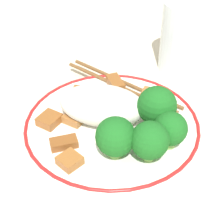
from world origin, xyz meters
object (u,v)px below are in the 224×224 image
broccoli_back_right (170,129)px  broccoli_mid_left (157,106)px  chopsticks (122,85)px  plate (112,126)px  broccoli_back_left (116,137)px  broccoli_back_center (150,141)px  drinking_glass (182,37)px

broccoli_back_right → broccoli_mid_left: 0.04m
broccoli_mid_left → chopsticks: (-0.06, 0.08, -0.03)m
chopsticks → broccoli_back_right: bearing=-54.0°
plate → broccoli_mid_left: (0.06, 0.01, 0.04)m
broccoli_back_left → broccoli_back_center: 0.04m
plate → broccoli_mid_left: size_ratio=3.85×
chopsticks → drinking_glass: size_ratio=1.65×
chopsticks → drinking_glass: (0.08, 0.10, 0.04)m
broccoli_back_left → broccoli_mid_left: 0.07m
drinking_glass → broccoli_back_left: bearing=-103.5°
plate → broccoli_back_left: 0.07m
plate → drinking_glass: size_ratio=2.05×
plate → broccoli_back_right: 0.09m
plate → broccoli_back_center: broccoli_back_center is taller
broccoli_back_left → broccoli_back_right: broccoli_back_left is taller
broccoli_back_right → drinking_glass: bearing=91.1°
broccoli_mid_left → drinking_glass: (0.02, 0.18, 0.01)m
broccoli_back_center → drinking_glass: (0.02, 0.24, 0.01)m
broccoli_back_right → drinking_glass: (-0.00, 0.21, 0.02)m
broccoli_back_left → broccoli_back_right: size_ratio=1.11×
broccoli_mid_left → broccoli_back_right: bearing=-55.8°
broccoli_mid_left → broccoli_back_center: bearing=-90.4°
broccoli_mid_left → plate: bearing=-174.8°
drinking_glass → chopsticks: bearing=-129.8°
broccoli_back_right → chopsticks: bearing=126.0°
broccoli_back_center → broccoli_mid_left: size_ratio=0.87×
broccoli_back_right → broccoli_back_left: bearing=-153.5°
broccoli_mid_left → broccoli_back_left: bearing=-123.6°
plate → broccoli_mid_left: broccoli_mid_left is taller
broccoli_back_left → broccoli_back_center: size_ratio=1.01×
plate → chopsticks: 0.09m
broccoli_mid_left → drinking_glass: bearing=84.6°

